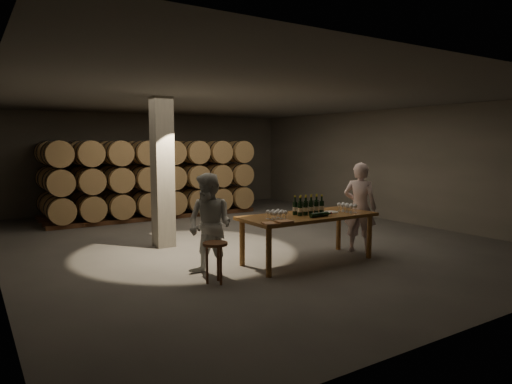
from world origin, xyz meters
TOP-DOWN VIEW (x-y plane):
  - room at (-1.80, 0.20)m, footprint 12.00×12.00m
  - tasting_table at (0.00, -2.50)m, footprint 2.60×1.10m
  - barrel_stack_back at (-0.57, 5.20)m, footprint 6.26×0.95m
  - barrel_stack_front at (-0.57, 3.80)m, footprint 6.26×0.95m
  - bottle_cluster at (0.04, -2.46)m, footprint 0.61×0.24m
  - lying_bottles at (0.00, -2.83)m, footprint 0.49×0.09m
  - glass_cluster_left at (-0.80, -2.61)m, footprint 0.30×0.30m
  - glass_cluster_right at (0.86, -2.64)m, footprint 0.19×0.41m
  - plate at (0.54, -2.53)m, footprint 0.28×0.28m
  - notebook_near at (-0.89, -2.95)m, footprint 0.27×0.22m
  - notebook_corner at (-1.18, -2.95)m, footprint 0.25×0.30m
  - pen at (-0.74, -2.92)m, footprint 0.14×0.06m
  - stool at (-2.08, -2.74)m, footprint 0.40×0.40m
  - person_man at (1.40, -2.45)m, footprint 0.72×0.80m
  - person_woman at (-1.98, -2.36)m, footprint 0.96×1.05m

SIDE VIEW (x-z plane):
  - stool at x=-2.08m, z-range 0.21..0.87m
  - tasting_table at x=0.00m, z-range 0.35..1.25m
  - person_woman at x=-1.98m, z-range 0.00..1.74m
  - pen at x=-0.74m, z-range 0.90..0.91m
  - plate at x=0.54m, z-range 0.90..0.92m
  - notebook_corner at x=-1.18m, z-range 0.90..0.92m
  - notebook_near at x=-0.89m, z-range 0.90..0.93m
  - person_man at x=1.40m, z-range 0.00..1.84m
  - lying_bottles at x=0.00m, z-range 0.90..0.99m
  - glass_cluster_left at x=-0.80m, z-range 0.94..1.10m
  - glass_cluster_right at x=0.86m, z-range 0.94..1.11m
  - bottle_cluster at x=0.04m, z-range 0.85..1.21m
  - barrel_stack_back at x=-0.57m, z-range 0.04..2.35m
  - barrel_stack_front at x=-0.57m, z-range 0.04..2.35m
  - room at x=-1.80m, z-range -4.40..7.60m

